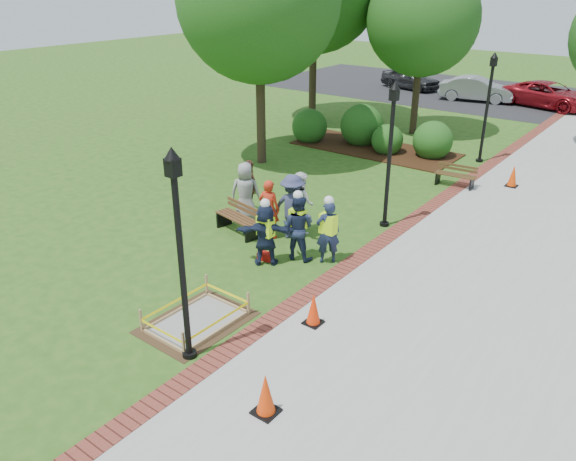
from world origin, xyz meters
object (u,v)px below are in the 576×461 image
Objects in this scene: hivis_worker_a at (266,232)px; hivis_worker_b at (328,230)px; lamp_near at (180,243)px; wet_concrete_pad at (196,314)px; hivis_worker_c at (298,225)px; cone_front at (266,395)px; bench_near at (238,224)px.

hivis_worker_b reaches higher than hivis_worker_a.
lamp_near is 5.24m from hivis_worker_b.
wet_concrete_pad is 3.86m from hivis_worker_c.
cone_front is 0.46× the size of hivis_worker_a.
hivis_worker_b is at bearing 113.18° from cone_front.
cone_front is 5.88m from hivis_worker_c.
lamp_near is 5.02m from hivis_worker_c.
hivis_worker_c is (-3.02, 5.02, 0.55)m from cone_front.
lamp_near is (3.14, -4.96, 2.21)m from bench_near.
wet_concrete_pad is 0.55× the size of lamp_near.
hivis_worker_c reaches higher than bench_near.
cone_front is at bearing -22.68° from wet_concrete_pad.
bench_near is 0.86× the size of hivis_worker_c.
hivis_worker_a is at bearing 129.23° from cone_front.
hivis_worker_a reaches higher than wet_concrete_pad.
wet_concrete_pad is 1.22× the size of hivis_worker_c.
lamp_near is (-2.21, 0.31, 2.08)m from cone_front.
bench_near is at bearing 151.72° from hivis_worker_a.
cone_front is at bearing -8.11° from lamp_near.
hivis_worker_a is at bearing -28.28° from bench_near.
lamp_near is (0.73, -0.91, 2.25)m from wet_concrete_pad.
hivis_worker_c is (-0.82, 4.71, -1.54)m from lamp_near.
hivis_worker_c reaches higher than cone_front.
lamp_near reaches higher than hivis_worker_c.
lamp_near is 4.45m from hivis_worker_a.
hivis_worker_c is at bearing 58.09° from hivis_worker_a.
cone_front is at bearing -58.96° from hivis_worker_c.
cone_front is 3.05m from lamp_near.
lamp_near is at bearing -51.33° from wet_concrete_pad.
hivis_worker_b is 0.97× the size of hivis_worker_c.
lamp_near is at bearing -80.16° from hivis_worker_c.
hivis_worker_c is at bearing 99.84° from lamp_near.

